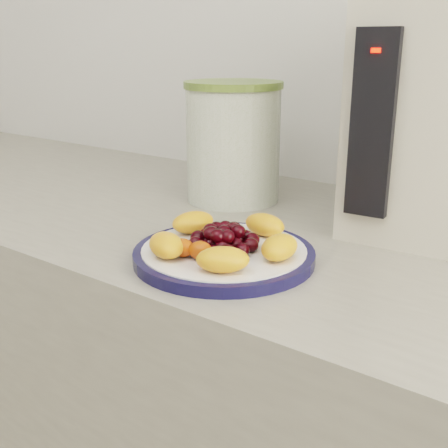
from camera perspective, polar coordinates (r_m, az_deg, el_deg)
The scene contains 8 objects.
plate_rim at distance 0.73m, azimuth -0.00°, elevation -3.18°, with size 0.24×0.24×0.01m, color #111238.
plate_face at distance 0.73m, azimuth -0.00°, elevation -3.10°, with size 0.21×0.21×0.02m, color white.
canister at distance 0.99m, azimuth 0.93°, elevation 7.97°, with size 0.16×0.16×0.20m, color #435E11.
canister_lid at distance 0.98m, azimuth 0.97°, elevation 13.96°, with size 0.17×0.17×0.01m, color olive.
appliance_body at distance 0.88m, azimuth 20.52°, elevation 9.90°, with size 0.19×0.26×0.33m, color beige.
appliance_panel at distance 0.77m, azimuth 14.85°, elevation 9.68°, with size 0.06×0.02×0.24m, color black.
appliance_led at distance 0.75m, azimuth 15.19°, elevation 16.66°, with size 0.01×0.01×0.01m, color #FF0C05.
fruit_plate at distance 0.72m, azimuth -0.13°, elevation -1.54°, with size 0.20×0.20×0.03m.
Camera 1 is at (0.34, 0.49, 1.17)m, focal length 45.00 mm.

